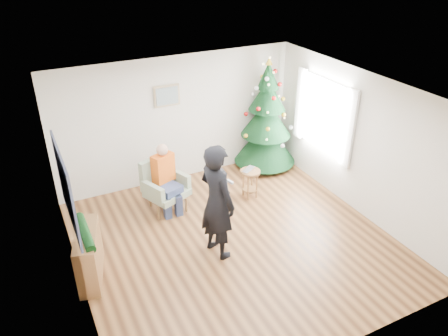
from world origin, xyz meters
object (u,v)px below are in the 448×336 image
armchair (165,191)px  console (89,255)px  christmas_tree (266,120)px  stool (250,183)px  standing_man (217,202)px

armchair → console: (-1.64, -1.28, 0.04)m
armchair → christmas_tree: bearing=-7.9°
christmas_tree → console: 4.69m
christmas_tree → stool: size_ratio=4.17×
standing_man → console: size_ratio=1.93×
stool → console: bearing=-164.4°
christmas_tree → standing_man: christmas_tree is taller
stool → standing_man: bearing=-136.6°
christmas_tree → stool: christmas_tree is taller
stool → armchair: (-1.62, 0.37, 0.07)m
console → standing_man: bearing=5.8°
stool → armchair: bearing=167.1°
stool → standing_man: (-1.31, -1.24, 0.67)m
armchair → standing_man: bearing=-101.1°
console → christmas_tree: bearing=39.8°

